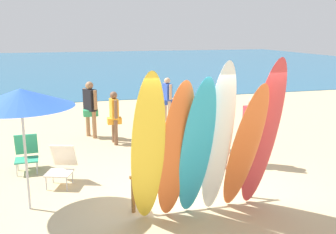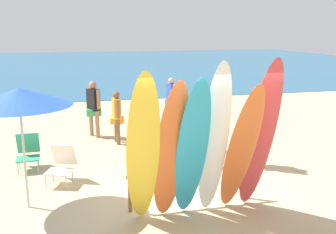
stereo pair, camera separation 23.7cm
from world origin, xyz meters
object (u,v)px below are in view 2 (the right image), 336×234
(beachgoer_photographing, at_px, (212,117))
(beach_chair_blue, at_px, (28,150))
(beachgoer_near_rack, at_px, (117,114))
(beachgoer_midbeach, at_px, (171,96))
(surfboard_yellow_0, at_px, (143,152))
(surfboard_orange_1, at_px, (171,154))
(beachgoer_strolling, at_px, (252,127))
(surfboard_red_5, at_px, (260,138))
(surfboard_orange_4, at_px, (241,151))
(beach_chair_red, at_px, (62,163))
(surfboard_rack, at_px, (192,178))
(beachgoer_by_water, at_px, (93,105))
(beach_umbrella, at_px, (19,97))
(surfboard_white_3, at_px, (214,142))
(surfboard_teal_2, at_px, (192,151))

(beachgoer_photographing, relative_size, beach_chair_blue, 1.92)
(beachgoer_near_rack, bearing_deg, beachgoer_midbeach, 131.90)
(surfboard_yellow_0, xyz_separation_m, beachgoer_midbeach, (2.31, 7.16, -0.42))
(surfboard_orange_1, xyz_separation_m, beachgoer_strolling, (2.52, 2.25, -0.29))
(beach_chair_blue, bearing_deg, surfboard_red_5, -40.94)
(surfboard_orange_4, xyz_separation_m, surfboard_red_5, (0.36, 0.06, 0.18))
(surfboard_orange_4, relative_size, beachgoer_near_rack, 1.72)
(beachgoer_midbeach, bearing_deg, surfboard_red_5, 166.01)
(beach_chair_blue, bearing_deg, beachgoer_midbeach, 38.78)
(beachgoer_midbeach, relative_size, beach_chair_red, 1.87)
(beachgoer_photographing, height_order, beach_chair_red, beachgoer_photographing)
(surfboard_rack, distance_m, beachgoer_midbeach, 6.62)
(surfboard_rack, bearing_deg, surfboard_orange_4, -44.71)
(beachgoer_by_water, relative_size, beach_chair_blue, 2.02)
(beachgoer_by_water, bearing_deg, surfboard_rack, 165.93)
(beachgoer_midbeach, xyz_separation_m, beach_umbrella, (-4.19, -5.85, 1.14))
(surfboard_orange_1, height_order, surfboard_white_3, surfboard_white_3)
(beachgoer_photographing, xyz_separation_m, beachgoer_near_rack, (-2.33, 1.28, -0.06))
(surfboard_white_3, height_order, beach_umbrella, surfboard_white_3)
(surfboard_white_3, distance_m, beach_chair_red, 3.52)
(surfboard_rack, relative_size, beachgoer_midbeach, 1.55)
(surfboard_rack, xyz_separation_m, beach_chair_red, (-2.31, 1.69, -0.09))
(beachgoer_photographing, xyz_separation_m, beachgoer_by_water, (-2.91, 2.16, 0.05))
(surfboard_rack, xyz_separation_m, surfboard_white_3, (0.17, -0.63, 0.84))
(surfboard_red_5, distance_m, beachgoer_midbeach, 7.09)
(beachgoer_strolling, height_order, beachgoer_by_water, beachgoer_by_water)
(beach_chair_red, bearing_deg, beachgoer_by_water, 95.06)
(beachgoer_strolling, bearing_deg, beach_umbrella, -93.10)
(beachgoer_by_water, bearing_deg, surfboard_white_3, 165.88)
(surfboard_orange_4, bearing_deg, surfboard_teal_2, 179.13)
(surfboard_orange_1, relative_size, beachgoer_photographing, 1.62)
(surfboard_orange_4, bearing_deg, surfboard_white_3, 174.94)
(beachgoer_near_rack, bearing_deg, surfboard_orange_4, 12.97)
(beachgoer_photographing, bearing_deg, beachgoer_midbeach, 100.91)
(beachgoer_midbeach, xyz_separation_m, beach_chair_red, (-3.61, -4.79, -0.46))
(surfboard_red_5, distance_m, beach_chair_blue, 5.33)
(beachgoer_midbeach, distance_m, beachgoer_by_water, 3.05)
(surfboard_orange_1, relative_size, surfboard_teal_2, 0.96)
(surfboard_white_3, bearing_deg, beachgoer_near_rack, 107.01)
(surfboard_white_3, height_order, beachgoer_photographing, surfboard_white_3)
(surfboard_orange_4, distance_m, beach_chair_blue, 5.07)
(surfboard_yellow_0, distance_m, surfboard_orange_4, 1.65)
(surfboard_yellow_0, relative_size, beach_chair_red, 3.36)
(surfboard_rack, height_order, surfboard_white_3, surfboard_white_3)
(surfboard_teal_2, xyz_separation_m, beachgoer_near_rack, (-0.63, 4.95, -0.40))
(surfboard_teal_2, relative_size, beach_chair_blue, 3.25)
(surfboard_white_3, relative_size, beach_chair_red, 3.46)
(surfboard_orange_1, bearing_deg, surfboard_orange_4, -5.73)
(surfboard_red_5, bearing_deg, surfboard_orange_4, -171.95)
(surfboard_white_3, bearing_deg, surfboard_teal_2, -166.87)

